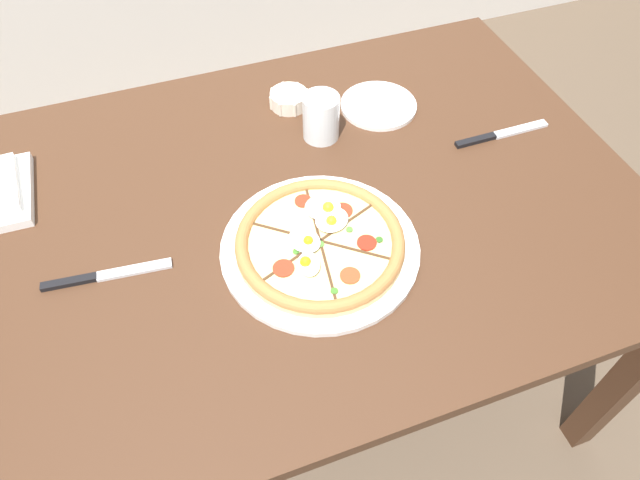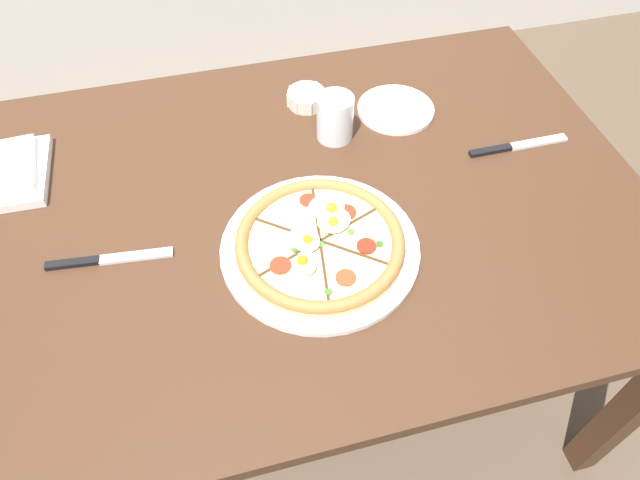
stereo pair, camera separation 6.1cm
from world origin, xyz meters
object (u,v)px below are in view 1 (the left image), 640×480
Objects in this scene: pizza at (320,243)px; knife_spare at (106,275)px; water_glass at (321,119)px; ramekin_bowl at (289,99)px; side_saucer at (378,105)px; knife_main at (500,134)px; dining_table at (279,235)px.

pizza is 0.39m from knife_spare.
pizza is at bearing -110.25° from water_glass.
ramekin_bowl is at bearing 104.88° from water_glass.
ramekin_bowl is 0.53× the size of side_saucer.
water_glass is 0.58× the size of side_saucer.
knife_main and side_saucer have the same top height.
side_saucer is at bearing -21.73° from ramekin_bowl.
knife_spare reaches higher than dining_table.
dining_table is 0.36m from knife_spare.
knife_main is at bearing -40.70° from side_saucer.
knife_main is at bearing -32.67° from ramekin_bowl.
pizza is 1.62× the size of knife_main.
dining_table is at bearing -131.86° from water_glass.
water_glass is (-0.38, 0.14, 0.04)m from knife_main.
side_saucer is at bearing 28.84° from knife_spare.
knife_main is (0.41, -0.26, -0.01)m from ramekin_bowl.
side_saucer is (0.19, -0.08, -0.01)m from ramekin_bowl.
knife_spare is 2.25× the size of water_glass.
knife_spare is at bearing -173.83° from knife_main.
dining_table is 0.40m from side_saucer.
ramekin_bowl is at bearing 67.79° from dining_table.
pizza reaches higher than ramekin_bowl.
dining_table is 0.17m from pizza.
ramekin_bowl is at bearing 147.33° from knife_main.
side_saucer is at bearing 52.27° from pizza.
water_glass is at bearing 69.75° from pizza.
pizza is 3.62× the size of water_glass.
dining_table is 0.27m from water_glass.
ramekin_bowl is at bearing 158.27° from side_saucer.
side_saucer is (-0.22, 0.19, 0.00)m from knife_main.
dining_table is 6.42× the size of knife_spare.
water_glass is (0.03, -0.13, 0.03)m from ramekin_bowl.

